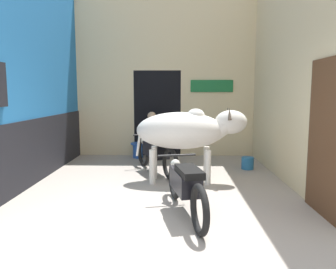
{
  "coord_description": "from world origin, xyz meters",
  "views": [
    {
      "loc": [
        0.29,
        -3.42,
        1.65
      ],
      "look_at": [
        0.15,
        2.28,
        0.91
      ],
      "focal_mm": 35.0,
      "sensor_mm": 36.0,
      "label": 1
    }
  ],
  "objects_px": {
    "motorcycle_near": "(185,184)",
    "motorcycle_far": "(156,152)",
    "bucket": "(248,163)",
    "plastic_stool": "(138,150)",
    "cow": "(187,130)",
    "shopkeeper_seated": "(152,135)"
  },
  "relations": [
    {
      "from": "cow",
      "to": "motorcycle_far",
      "type": "xyz_separation_m",
      "value": [
        -0.61,
        0.66,
        -0.53
      ]
    },
    {
      "from": "motorcycle_near",
      "to": "motorcycle_far",
      "type": "distance_m",
      "value": 2.38
    },
    {
      "from": "cow",
      "to": "motorcycle_near",
      "type": "distance_m",
      "value": 1.74
    },
    {
      "from": "motorcycle_far",
      "to": "plastic_stool",
      "type": "bearing_deg",
      "value": 109.56
    },
    {
      "from": "plastic_stool",
      "to": "bucket",
      "type": "relative_size",
      "value": 1.47
    },
    {
      "from": "motorcycle_near",
      "to": "shopkeeper_seated",
      "type": "height_order",
      "value": "shopkeeper_seated"
    },
    {
      "from": "motorcycle_near",
      "to": "bucket",
      "type": "relative_size",
      "value": 7.43
    },
    {
      "from": "plastic_stool",
      "to": "bucket",
      "type": "xyz_separation_m",
      "value": [
        2.51,
        -1.17,
        -0.08
      ]
    },
    {
      "from": "plastic_stool",
      "to": "cow",
      "type": "bearing_deg",
      "value": -62.2
    },
    {
      "from": "shopkeeper_seated",
      "to": "plastic_stool",
      "type": "distance_m",
      "value": 0.59
    },
    {
      "from": "motorcycle_near",
      "to": "motorcycle_far",
      "type": "height_order",
      "value": "motorcycle_far"
    },
    {
      "from": "bucket",
      "to": "plastic_stool",
      "type": "bearing_deg",
      "value": 155.1
    },
    {
      "from": "cow",
      "to": "bucket",
      "type": "height_order",
      "value": "cow"
    },
    {
      "from": "shopkeeper_seated",
      "to": "plastic_stool",
      "type": "height_order",
      "value": "shopkeeper_seated"
    },
    {
      "from": "shopkeeper_seated",
      "to": "bucket",
      "type": "xyz_separation_m",
      "value": [
        2.14,
        -0.94,
        -0.48
      ]
    },
    {
      "from": "bucket",
      "to": "cow",
      "type": "bearing_deg",
      "value": -142.59
    },
    {
      "from": "motorcycle_near",
      "to": "plastic_stool",
      "type": "distance_m",
      "value": 4.01
    },
    {
      "from": "motorcycle_far",
      "to": "bucket",
      "type": "xyz_separation_m",
      "value": [
        1.97,
        0.37,
        -0.3
      ]
    },
    {
      "from": "motorcycle_far",
      "to": "plastic_stool",
      "type": "relative_size",
      "value": 4.85
    },
    {
      "from": "cow",
      "to": "motorcycle_near",
      "type": "xyz_separation_m",
      "value": [
        -0.07,
        -1.65,
        -0.54
      ]
    },
    {
      "from": "plastic_stool",
      "to": "bucket",
      "type": "bearing_deg",
      "value": -24.9
    },
    {
      "from": "motorcycle_near",
      "to": "motorcycle_far",
      "type": "xyz_separation_m",
      "value": [
        -0.54,
        2.32,
        0.01
      ]
    }
  ]
}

